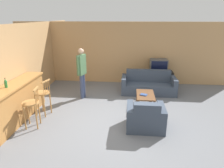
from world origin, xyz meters
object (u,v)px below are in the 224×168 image
object	(u,v)px
bar_chair_mid	(43,96)
couch_far	(148,85)
bar_chair_near	(31,106)
tv_unit	(157,78)
coffee_table	(145,96)
tv	(158,65)
armchair_near	(145,118)
person_by_window	(82,70)
bottle	(6,83)
book_on_table	(144,95)

from	to	relation	value
bar_chair_mid	couch_far	size ratio (longest dim) A/B	0.54
bar_chair_mid	couch_far	world-z (taller)	bar_chair_mid
bar_chair_near	tv_unit	bearing A→B (deg)	44.86
coffee_table	tv	distance (m)	2.31
armchair_near	person_by_window	bearing A→B (deg)	137.65
couch_far	armchair_near	distance (m)	2.66
bottle	bar_chair_mid	bearing A→B (deg)	44.04
tv_unit	bottle	world-z (taller)	bottle
coffee_table	bottle	size ratio (longest dim) A/B	3.78
book_on_table	person_by_window	size ratio (longest dim) A/B	0.14
armchair_near	tv_unit	distance (m)	3.58
coffee_table	person_by_window	world-z (taller)	person_by_window
couch_far	tv	xyz separation A→B (m)	(0.45, 0.85, 0.59)
bar_chair_near	couch_far	distance (m)	4.30
tv_unit	coffee_table	bearing A→B (deg)	-106.71
armchair_near	coffee_table	world-z (taller)	armchair_near
armchair_near	book_on_table	xyz separation A→B (m)	(0.02, 1.26, 0.15)
bar_chair_mid	bottle	xyz separation A→B (m)	(-0.65, -0.62, 0.57)
person_by_window	bottle	bearing A→B (deg)	-126.70
bar_chair_near	coffee_table	distance (m)	3.40
armchair_near	couch_far	bearing A→B (deg)	83.95
armchair_near	tv_unit	bearing A→B (deg)	78.23
coffee_table	tv_unit	bearing A→B (deg)	73.29
book_on_table	coffee_table	bearing A→B (deg)	51.25
armchair_near	tv	bearing A→B (deg)	78.22
tv_unit	tv	xyz separation A→B (m)	(0.00, -0.00, 0.57)
bar_chair_near	coffee_table	size ratio (longest dim) A/B	1.14
bar_chair_mid	coffee_table	size ratio (longest dim) A/B	1.14
tv	coffee_table	bearing A→B (deg)	-106.73
tv	person_by_window	bearing A→B (deg)	-150.84
bar_chair_mid	coffee_table	distance (m)	3.16
couch_far	person_by_window	size ratio (longest dim) A/B	1.14
bar_chair_near	bottle	distance (m)	0.87
coffee_table	tv_unit	world-z (taller)	tv_unit
bar_chair_mid	bottle	bearing A→B (deg)	-135.96
tv	tv_unit	bearing A→B (deg)	90.00
couch_far	bottle	size ratio (longest dim) A/B	8.02
bar_chair_near	armchair_near	world-z (taller)	bar_chair_near
bottle	person_by_window	world-z (taller)	person_by_window
tv	bottle	xyz separation A→B (m)	(-4.33, -3.59, 0.29)
armchair_near	coffee_table	bearing A→B (deg)	86.53
coffee_table	bottle	xyz separation A→B (m)	(-3.69, -1.44, 0.81)
tv	armchair_near	bearing A→B (deg)	-101.78
person_by_window	bar_chair_mid	bearing A→B (deg)	-121.61
tv	book_on_table	distance (m)	2.39
bar_chair_near	tv	distance (m)	5.21
bar_chair_near	tv	size ratio (longest dim) A/B	1.55
bar_chair_mid	tv_unit	size ratio (longest dim) A/B	0.90
armchair_near	coffee_table	xyz separation A→B (m)	(0.08, 1.34, 0.07)
couch_far	tv_unit	world-z (taller)	couch_far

